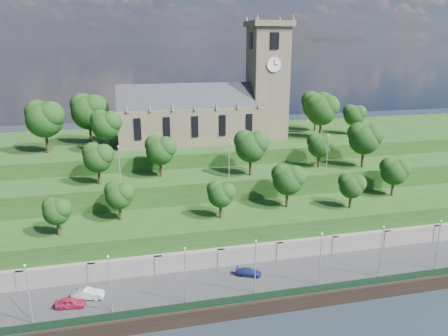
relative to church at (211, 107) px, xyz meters
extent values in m
plane|color=black|center=(-0.79, -45.98, -22.52)|extent=(320.00, 320.00, 0.00)
cube|color=#2D2D30|center=(-0.79, -39.98, -21.52)|extent=(160.00, 12.00, 2.00)
cube|color=black|center=(-0.79, -46.03, -21.42)|extent=(160.00, 0.50, 2.20)
cube|color=black|center=(-0.79, -45.38, -19.92)|extent=(160.00, 0.10, 1.20)
cube|color=slate|center=(-0.79, -33.98, -20.02)|extent=(160.00, 2.00, 5.00)
cube|color=slate|center=(-35.79, -34.78, -20.02)|extent=(1.20, 0.60, 5.00)
cube|color=slate|center=(-25.79, -34.78, -20.02)|extent=(1.20, 0.60, 5.00)
cube|color=slate|center=(-15.79, -34.78, -20.02)|extent=(1.20, 0.60, 5.00)
cube|color=slate|center=(-5.79, -34.78, -20.02)|extent=(1.20, 0.60, 5.00)
cube|color=slate|center=(4.21, -34.78, -20.02)|extent=(1.20, 0.60, 5.00)
cube|color=slate|center=(14.21, -34.78, -20.02)|extent=(1.20, 0.60, 5.00)
cube|color=slate|center=(24.21, -34.78, -20.02)|extent=(1.20, 0.60, 5.00)
cube|color=slate|center=(34.21, -34.78, -20.02)|extent=(1.20, 0.60, 5.00)
cube|color=#1C3F15|center=(-0.79, -27.98, -18.52)|extent=(160.00, 12.00, 8.00)
cube|color=#1C3F15|center=(-0.79, -16.98, -16.52)|extent=(160.00, 10.00, 12.00)
cube|color=#1C3F15|center=(-0.79, 4.02, -15.02)|extent=(160.00, 32.00, 15.00)
cube|color=brown|center=(-4.79, 0.02, -3.52)|extent=(32.00, 12.00, 8.00)
cube|color=#24262B|center=(-4.79, 0.02, 0.48)|extent=(32.00, 10.18, 10.18)
cone|color=brown|center=(-18.79, -5.98, 1.38)|extent=(0.70, 0.70, 1.80)
cone|color=brown|center=(-14.12, -5.98, 1.38)|extent=(0.70, 0.70, 1.80)
cone|color=brown|center=(-9.46, -5.98, 1.38)|extent=(0.70, 0.70, 1.80)
cone|color=brown|center=(-4.79, -5.98, 1.38)|extent=(0.70, 0.70, 1.80)
cone|color=brown|center=(-0.12, -5.98, 1.38)|extent=(0.70, 0.70, 1.80)
cone|color=brown|center=(4.54, -5.98, 1.38)|extent=(0.70, 0.70, 1.80)
cone|color=brown|center=(9.21, -5.98, 1.38)|extent=(0.70, 0.70, 1.80)
cube|color=black|center=(-16.79, -6.06, -3.02)|extent=(1.40, 0.25, 4.50)
cube|color=black|center=(-10.79, -6.06, -3.02)|extent=(1.40, 0.25, 4.50)
cube|color=black|center=(-4.79, -6.06, -3.02)|extent=(1.40, 0.25, 4.50)
cube|color=black|center=(1.21, -6.06, -3.02)|extent=(1.40, 0.25, 4.50)
cube|color=black|center=(7.21, -6.06, -3.02)|extent=(1.40, 0.25, 4.50)
cube|color=brown|center=(13.21, 0.02, 4.98)|extent=(8.00, 8.00, 25.00)
cube|color=brown|center=(13.21, 0.02, 18.08)|extent=(9.20, 9.20, 1.20)
cone|color=brown|center=(9.21, -3.98, 19.28)|extent=(0.80, 0.80, 1.60)
cone|color=brown|center=(9.21, 4.02, 19.28)|extent=(0.80, 0.80, 1.60)
cone|color=brown|center=(17.21, -3.98, 19.28)|extent=(0.80, 0.80, 1.60)
cone|color=brown|center=(17.21, 4.02, 19.28)|extent=(0.80, 0.80, 1.60)
cube|color=black|center=(13.21, -4.06, 14.48)|extent=(2.00, 0.25, 3.50)
cube|color=black|center=(13.21, 4.10, 14.48)|extent=(2.00, 0.25, 3.50)
cube|color=black|center=(9.13, 0.02, 14.48)|extent=(0.25, 2.00, 3.50)
cube|color=black|center=(17.29, 0.02, 14.48)|extent=(0.25, 2.00, 3.50)
cylinder|color=white|center=(13.21, -4.10, 9.48)|extent=(3.20, 0.30, 3.20)
cylinder|color=white|center=(17.33, 0.02, 9.48)|extent=(0.30, 3.20, 3.20)
cube|color=black|center=(13.21, -4.28, 9.98)|extent=(0.12, 0.05, 1.10)
cube|color=black|center=(13.61, -4.28, 9.48)|extent=(0.80, 0.05, 0.12)
cylinder|color=black|center=(-30.50, -29.98, -13.20)|extent=(0.48, 0.48, 2.65)
sphere|color=#10330E|center=(-30.50, -29.98, -10.64)|extent=(4.12, 4.12, 4.12)
sphere|color=#10330E|center=(-29.68, -30.40, -10.02)|extent=(3.09, 3.09, 3.09)
sphere|color=#10330E|center=(-31.22, -29.47, -9.81)|extent=(2.88, 2.88, 2.88)
cylinder|color=black|center=(-21.15, -25.98, -13.06)|extent=(0.49, 0.49, 2.92)
sphere|color=#10330E|center=(-21.15, -25.98, -10.23)|extent=(4.55, 4.55, 4.55)
sphere|color=#10330E|center=(-20.24, -26.44, -9.55)|extent=(3.41, 3.41, 3.41)
sphere|color=#10330E|center=(-21.94, -25.42, -9.33)|extent=(3.18, 3.18, 3.18)
cylinder|color=black|center=(-4.49, -28.98, -13.12)|extent=(0.48, 0.48, 2.80)
sphere|color=#10330E|center=(-4.49, -28.98, -10.41)|extent=(4.36, 4.36, 4.36)
sphere|color=#10330E|center=(-3.62, -29.42, -9.76)|extent=(3.27, 3.27, 3.27)
sphere|color=#10330E|center=(-5.26, -28.44, -9.54)|extent=(3.05, 3.05, 3.05)
cylinder|color=black|center=(8.28, -26.98, -12.79)|extent=(0.51, 0.51, 3.47)
sphere|color=#10330E|center=(8.28, -26.98, -9.43)|extent=(5.40, 5.40, 5.40)
sphere|color=#10330E|center=(9.36, -27.52, -8.62)|extent=(4.05, 4.05, 4.05)
sphere|color=#10330E|center=(7.34, -26.31, -8.35)|extent=(3.78, 3.78, 3.78)
cylinder|color=black|center=(19.24, -29.98, -13.13)|extent=(0.48, 0.48, 2.78)
sphere|color=#10330E|center=(19.24, -29.98, -10.44)|extent=(4.33, 4.33, 4.33)
sphere|color=#10330E|center=(20.11, -30.42, -9.79)|extent=(3.24, 3.24, 3.24)
sphere|color=#10330E|center=(18.48, -29.44, -9.58)|extent=(3.03, 3.03, 3.03)
cylinder|color=black|center=(30.48, -25.98, -12.90)|extent=(0.50, 0.50, 3.25)
sphere|color=#10330E|center=(30.48, -25.98, -9.76)|extent=(5.05, 5.05, 5.05)
sphere|color=#10330E|center=(31.49, -26.49, -9.00)|extent=(3.79, 3.79, 3.79)
sphere|color=#10330E|center=(29.59, -25.35, -8.75)|extent=(3.54, 3.54, 3.54)
cylinder|color=black|center=(-24.49, -17.98, -8.87)|extent=(0.51, 0.51, 3.30)
sphere|color=#10330E|center=(-24.49, -17.98, -5.68)|extent=(5.14, 5.14, 5.14)
sphere|color=#10330E|center=(-23.46, -18.50, -4.91)|extent=(3.85, 3.85, 3.85)
sphere|color=#10330E|center=(-25.39, -17.34, -4.65)|extent=(3.59, 3.59, 3.59)
cylinder|color=black|center=(-13.20, -15.98, -8.79)|extent=(0.51, 0.51, 3.47)
sphere|color=#10330E|center=(-13.20, -15.98, -5.44)|extent=(5.39, 5.39, 5.39)
sphere|color=#10330E|center=(-12.12, -16.52, -4.63)|extent=(4.04, 4.04, 4.04)
sphere|color=#10330E|center=(-14.15, -15.31, -4.36)|extent=(3.77, 3.77, 3.77)
cylinder|color=black|center=(3.69, -18.98, -8.62)|extent=(0.53, 0.53, 3.80)
sphere|color=#10330E|center=(3.69, -18.98, -4.95)|extent=(5.91, 5.91, 5.91)
sphere|color=#10330E|center=(4.87, -19.58, -4.06)|extent=(4.43, 4.43, 4.43)
sphere|color=#10330E|center=(2.66, -18.25, -3.77)|extent=(4.14, 4.14, 4.14)
cylinder|color=black|center=(18.94, -16.98, -8.98)|extent=(0.50, 0.50, 3.07)
sphere|color=#10330E|center=(18.94, -16.98, -6.01)|extent=(4.78, 4.78, 4.78)
sphere|color=#10330E|center=(19.90, -17.46, -5.29)|extent=(3.59, 3.59, 3.59)
sphere|color=#10330E|center=(18.11, -16.39, -5.06)|extent=(3.35, 3.35, 3.35)
cylinder|color=black|center=(27.69, -18.98, -8.54)|extent=(0.54, 0.54, 3.97)
sphere|color=#10330E|center=(27.69, -18.98, -4.70)|extent=(6.17, 6.17, 6.17)
sphere|color=#10330E|center=(28.93, -19.60, -3.78)|extent=(4.63, 4.63, 4.63)
sphere|color=#10330E|center=(26.61, -18.21, -3.47)|extent=(4.32, 4.32, 4.32)
cylinder|color=black|center=(-34.95, -3.98, -5.20)|extent=(0.57, 0.57, 4.64)
sphere|color=#10330E|center=(-34.95, -3.98, -0.71)|extent=(7.23, 7.23, 7.23)
sphere|color=#10330E|center=(-33.50, -4.71, 0.37)|extent=(5.42, 5.42, 5.42)
sphere|color=#10330E|center=(-36.21, -3.08, 0.74)|extent=(5.06, 5.06, 5.06)
cylinder|color=black|center=(-26.72, 2.02, -5.11)|extent=(0.57, 0.57, 4.82)
sphere|color=#10330E|center=(-26.72, 2.02, -0.46)|extent=(7.49, 7.49, 7.49)
sphere|color=#10330E|center=(-25.22, 1.27, 0.67)|extent=(5.62, 5.62, 5.62)
sphere|color=#10330E|center=(-28.03, 2.95, 1.04)|extent=(5.24, 5.24, 5.24)
cylinder|color=black|center=(-23.12, -5.98, -5.66)|extent=(0.53, 0.53, 3.73)
sphere|color=#10330E|center=(-23.12, -5.98, -2.05)|extent=(5.80, 5.80, 5.80)
sphere|color=#10330E|center=(-21.96, -6.56, -1.18)|extent=(4.35, 4.35, 4.35)
sphere|color=#10330E|center=(-24.13, -5.26, -0.89)|extent=(4.06, 4.06, 4.06)
cylinder|color=black|center=(25.16, -3.98, -5.30)|extent=(0.56, 0.56, 4.44)
sphere|color=#10330E|center=(25.16, -3.98, -1.01)|extent=(6.91, 6.91, 6.91)
sphere|color=#10330E|center=(26.55, -4.68, 0.03)|extent=(5.18, 5.18, 5.18)
sphere|color=#10330E|center=(23.96, -3.12, 0.38)|extent=(4.84, 4.84, 4.84)
cylinder|color=black|center=(27.58, 4.02, -5.36)|extent=(0.55, 0.55, 4.32)
sphere|color=#10330E|center=(27.58, 4.02, -1.18)|extent=(6.72, 6.72, 6.72)
sphere|color=#10330E|center=(28.93, 3.34, -0.17)|extent=(5.04, 5.04, 5.04)
sphere|color=#10330E|center=(26.40, 4.86, 0.16)|extent=(4.71, 4.71, 4.71)
cylinder|color=black|center=(34.79, -1.98, -5.94)|extent=(0.50, 0.50, 3.16)
sphere|color=#10330E|center=(34.79, -1.98, -2.89)|extent=(4.91, 4.91, 4.91)
sphere|color=#10330E|center=(35.78, -2.48, -2.15)|extent=(3.69, 3.69, 3.69)
sphere|color=#10330E|center=(33.93, -1.37, -1.91)|extent=(3.44, 3.44, 3.44)
cylinder|color=#B2B2B7|center=(-32.79, -43.48, -16.44)|extent=(0.16, 0.16, 8.16)
sphere|color=silver|center=(-32.79, -43.48, -12.25)|extent=(0.36, 0.36, 0.36)
cylinder|color=#B2B2B7|center=(-22.79, -43.48, -16.44)|extent=(0.16, 0.16, 8.16)
sphere|color=silver|center=(-22.79, -43.48, -12.25)|extent=(0.36, 0.36, 0.36)
cylinder|color=#B2B2B7|center=(-12.79, -43.48, -16.44)|extent=(0.16, 0.16, 8.16)
sphere|color=silver|center=(-12.79, -43.48, -12.25)|extent=(0.36, 0.36, 0.36)
cylinder|color=#B2B2B7|center=(-2.79, -43.48, -16.44)|extent=(0.16, 0.16, 8.16)
sphere|color=silver|center=(-2.79, -43.48, -12.25)|extent=(0.36, 0.36, 0.36)
cylinder|color=#B2B2B7|center=(7.21, -43.48, -16.44)|extent=(0.16, 0.16, 8.16)
sphere|color=silver|center=(7.21, -43.48, -12.25)|extent=(0.36, 0.36, 0.36)
cylinder|color=#B2B2B7|center=(17.21, -43.48, -16.44)|extent=(0.16, 0.16, 8.16)
sphere|color=silver|center=(17.21, -43.48, -12.25)|extent=(0.36, 0.36, 0.36)
cylinder|color=#B2B2B7|center=(27.21, -43.48, -16.44)|extent=(0.16, 0.16, 8.16)
sphere|color=silver|center=(27.21, -43.48, -12.25)|extent=(0.36, 0.36, 0.36)
cylinder|color=#B2B2B7|center=(-20.79, -19.98, -6.93)|extent=(0.16, 0.16, 7.18)
sphere|color=silver|center=(-20.79, -19.98, -3.23)|extent=(0.36, 0.36, 0.36)
cylinder|color=#B2B2B7|center=(-0.79, -19.98, -6.93)|extent=(0.16, 0.16, 7.18)
sphere|color=silver|center=(-0.79, -19.98, -3.23)|extent=(0.36, 0.36, 0.36)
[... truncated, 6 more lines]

